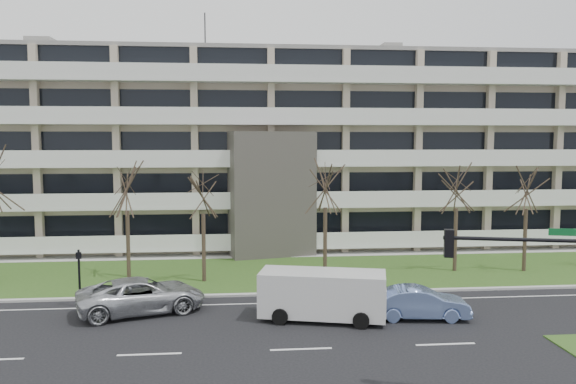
{
  "coord_description": "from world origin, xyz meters",
  "views": [
    {
      "loc": [
        -2.52,
        -21.75,
        8.38
      ],
      "look_at": [
        0.39,
        10.0,
        5.44
      ],
      "focal_mm": 35.0,
      "sensor_mm": 36.0,
      "label": 1
    }
  ],
  "objects": [
    {
      "name": "white_van",
      "position": [
        1.51,
        3.67,
        1.36
      ],
      "size": [
        6.18,
        3.5,
        2.26
      ],
      "rotation": [
        0.0,
        0.0,
        -0.24
      ],
      "color": "silver",
      "rests_on": "ground"
    },
    {
      "name": "sidewalk",
      "position": [
        0.0,
        18.5,
        0.04
      ],
      "size": [
        90.0,
        2.0,
        0.08
      ],
      "primitive_type": "cube",
      "color": "#B2B2AD",
      "rests_on": "ground"
    },
    {
      "name": "tree_2",
      "position": [
        -9.15,
        12.72,
        5.75
      ],
      "size": [
        3.7,
        3.7,
        7.39
      ],
      "color": "#382B21",
      "rests_on": "ground"
    },
    {
      "name": "grass_verge",
      "position": [
        0.0,
        13.0,
        0.03
      ],
      "size": [
        90.0,
        10.0,
        0.06
      ],
      "primitive_type": "cube",
      "color": "#2A4918",
      "rests_on": "ground"
    },
    {
      "name": "tree_4",
      "position": [
        2.83,
        11.72,
        5.98
      ],
      "size": [
        3.85,
        3.85,
        7.69
      ],
      "color": "#382B21",
      "rests_on": "ground"
    },
    {
      "name": "ground",
      "position": [
        0.0,
        0.0,
        0.0
      ],
      "size": [
        160.0,
        160.0,
        0.0
      ],
      "primitive_type": "plane",
      "color": "black",
      "rests_on": "ground"
    },
    {
      "name": "pedestrian_signal",
      "position": [
        -10.45,
        6.79,
        1.86
      ],
      "size": [
        0.32,
        0.28,
        2.92
      ],
      "rotation": [
        0.0,
        0.0,
        0.27
      ],
      "color": "black",
      "rests_on": "ground"
    },
    {
      "name": "tree_5",
      "position": [
        11.35,
        12.47,
        5.66
      ],
      "size": [
        3.64,
        3.64,
        7.28
      ],
      "color": "#382B21",
      "rests_on": "ground"
    },
    {
      "name": "curb",
      "position": [
        0.0,
        8.0,
        0.06
      ],
      "size": [
        90.0,
        0.35,
        0.12
      ],
      "primitive_type": "cube",
      "color": "#B2B2AD",
      "rests_on": "ground"
    },
    {
      "name": "silver_pickup",
      "position": [
        -7.19,
        5.57,
        0.85
      ],
      "size": [
        6.66,
        4.55,
        1.69
      ],
      "primitive_type": "imported",
      "rotation": [
        0.0,
        0.0,
        1.88
      ],
      "color": "silver",
      "rests_on": "ground"
    },
    {
      "name": "lane_edge_line",
      "position": [
        0.0,
        6.5,
        0.01
      ],
      "size": [
        90.0,
        0.12,
        0.01
      ],
      "primitive_type": "cube",
      "color": "white",
      "rests_on": "ground"
    },
    {
      "name": "tree_6",
      "position": [
        15.74,
        12.0,
        5.63
      ],
      "size": [
        3.62,
        3.62,
        7.25
      ],
      "color": "#382B21",
      "rests_on": "ground"
    },
    {
      "name": "blue_sedan",
      "position": [
        6.03,
        3.39,
        0.75
      ],
      "size": [
        4.69,
        2.08,
        1.5
      ],
      "primitive_type": "imported",
      "rotation": [
        0.0,
        0.0,
        1.46
      ],
      "color": "#7D99D8",
      "rests_on": "ground"
    },
    {
      "name": "apartment_building",
      "position": [
        -0.01,
        25.32,
        7.61
      ],
      "size": [
        60.5,
        15.1,
        18.75
      ],
      "color": "#BFAE95",
      "rests_on": "ground"
    },
    {
      "name": "traffic_signal",
      "position": [
        7.14,
        -5.12,
        3.64
      ],
      "size": [
        4.74,
        1.44,
        5.63
      ],
      "rotation": [
        0.0,
        0.0,
        -0.25
      ],
      "color": "black",
      "rests_on": "ground"
    },
    {
      "name": "tree_3",
      "position": [
        -4.5,
        11.24,
        5.63
      ],
      "size": [
        3.62,
        3.62,
        7.24
      ],
      "color": "#382B21",
      "rests_on": "ground"
    }
  ]
}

